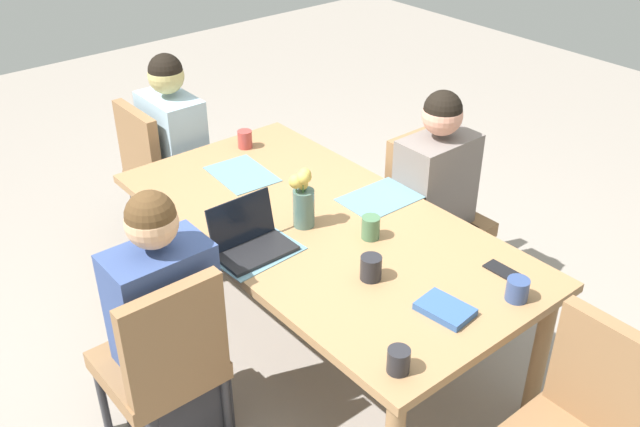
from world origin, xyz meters
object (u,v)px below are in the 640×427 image
(flower_vase, at_px, (303,198))
(coffee_mug_far_left, at_px, (371,228))
(chair_near_left_mid, at_px, (430,207))
(coffee_mug_centre_left, at_px, (517,289))
(book_red_cover, at_px, (445,309))
(chair_head_right_left_far, at_px, (161,169))
(person_head_right_left_far, at_px, (176,164))
(phone_black, at_px, (503,271))
(person_near_left_mid, at_px, (433,212))
(person_far_left_near, at_px, (168,337))
(laptop_far_left_near, at_px, (250,241))
(chair_far_left_near, at_px, (165,358))
(coffee_mug_near_left, at_px, (371,268))
(coffee_mug_centre_right, at_px, (245,139))
(dining_table, at_px, (320,236))
(coffee_mug_near_right, at_px, (399,360))

(flower_vase, xyz_separation_m, coffee_mug_far_left, (-0.27, -0.16, -0.09))
(chair_near_left_mid, xyz_separation_m, coffee_mug_centre_left, (-0.95, 0.57, 0.28))
(coffee_mug_centre_left, distance_m, book_red_cover, 0.30)
(chair_head_right_left_far, relative_size, book_red_cover, 4.50)
(person_head_right_left_far, xyz_separation_m, phone_black, (-2.06, -0.35, 0.22))
(person_near_left_mid, relative_size, flower_vase, 4.20)
(person_head_right_left_far, bearing_deg, phone_black, -170.23)
(person_far_left_near, height_order, laptop_far_left_near, person_far_left_near)
(flower_vase, bearing_deg, person_near_left_mid, -94.47)
(chair_far_left_near, height_order, person_near_left_mid, person_near_left_mid)
(person_head_right_left_far, xyz_separation_m, coffee_mug_near_left, (-1.75, 0.09, 0.26))
(book_red_cover, bearing_deg, chair_head_right_left_far, -5.23)
(person_near_left_mid, distance_m, coffee_mug_near_left, 0.99)
(chair_near_left_mid, height_order, laptop_far_left_near, laptop_far_left_near)
(flower_vase, distance_m, coffee_mug_near_left, 0.50)
(coffee_mug_centre_right, bearing_deg, chair_far_left_near, 132.13)
(person_head_right_left_far, bearing_deg, coffee_mug_near_left, 177.06)
(coffee_mug_centre_right, distance_m, coffee_mug_far_left, 1.10)
(coffee_mug_centre_left, bearing_deg, book_red_cover, 66.21)
(coffee_mug_far_left, bearing_deg, coffee_mug_centre_left, -168.48)
(chair_head_right_left_far, relative_size, phone_black, 6.00)
(chair_near_left_mid, bearing_deg, coffee_mug_centre_right, 37.14)
(coffee_mug_centre_left, bearing_deg, chair_near_left_mid, -30.95)
(chair_near_left_mid, bearing_deg, dining_table, 93.22)
(person_head_right_left_far, relative_size, coffee_mug_far_left, 11.53)
(flower_vase, relative_size, coffee_mug_centre_right, 2.93)
(person_far_left_near, bearing_deg, person_head_right_left_far, -30.99)
(dining_table, bearing_deg, chair_far_left_near, 96.05)
(coffee_mug_far_left, bearing_deg, person_far_left_near, 76.59)
(chair_far_left_near, relative_size, person_head_right_left_far, 0.75)
(dining_table, xyz_separation_m, chair_far_left_near, (-0.09, 0.87, -0.17))
(chair_far_left_near, relative_size, person_far_left_near, 0.75)
(person_far_left_near, distance_m, coffee_mug_centre_left, 1.39)
(dining_table, height_order, coffee_mug_far_left, coffee_mug_far_left)
(person_far_left_near, height_order, phone_black, person_far_left_near)
(chair_far_left_near, distance_m, chair_near_left_mid, 1.68)
(chair_head_right_left_far, relative_size, laptop_far_left_near, 2.81)
(chair_far_left_near, xyz_separation_m, coffee_mug_near_left, (-0.36, -0.76, 0.29))
(laptop_far_left_near, height_order, book_red_cover, laptop_far_left_near)
(chair_far_left_near, bearing_deg, coffee_mug_centre_left, -126.50)
(chair_head_right_left_far, bearing_deg, coffee_mug_centre_left, -171.84)
(chair_near_left_mid, height_order, person_head_right_left_far, person_head_right_left_far)
(chair_far_left_near, distance_m, chair_head_right_left_far, 1.65)
(coffee_mug_near_right, bearing_deg, flower_vase, -19.49)
(person_head_right_left_far, bearing_deg, dining_table, -179.11)
(coffee_mug_centre_left, bearing_deg, laptop_far_left_near, 32.72)
(chair_near_left_mid, xyz_separation_m, person_near_left_mid, (-0.07, 0.06, 0.03))
(flower_vase, bearing_deg, coffee_mug_centre_left, -162.37)
(flower_vase, distance_m, book_red_cover, 0.83)
(flower_vase, bearing_deg, book_red_cover, -178.11)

